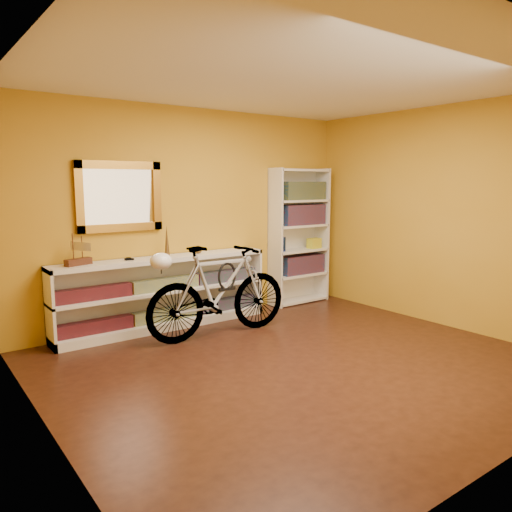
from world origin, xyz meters
TOP-DOWN VIEW (x-y plane):
  - floor at (0.00, 0.00)m, footprint 4.50×4.00m
  - ceiling at (0.00, 0.00)m, footprint 4.50×4.00m
  - back_wall at (0.00, 2.00)m, footprint 4.50×0.01m
  - left_wall at (-2.25, 0.00)m, footprint 0.01×4.00m
  - right_wall at (2.25, 0.00)m, footprint 0.01×4.00m
  - gilt_mirror at (-0.95, 1.97)m, footprint 0.98×0.06m
  - wall_socket at (0.90, 1.99)m, footprint 0.09×0.02m
  - console_unit at (-0.51, 1.81)m, footprint 2.60×0.35m
  - cd_row_lower at (-0.51, 1.79)m, footprint 2.50×0.13m
  - cd_row_upper at (-0.51, 1.79)m, footprint 2.50×0.13m
  - model_ship at (-1.48, 1.81)m, footprint 0.30×0.19m
  - toy_car at (-0.93, 1.81)m, footprint 0.00×0.00m
  - bronze_ornament at (-0.46, 1.81)m, footprint 0.06×0.06m
  - decorative_orb at (-0.05, 1.81)m, footprint 0.10×0.10m
  - bookcase at (1.60, 1.84)m, footprint 0.90×0.30m
  - book_row_a at (1.65, 1.84)m, footprint 0.70×0.22m
  - book_row_b at (1.65, 1.84)m, footprint 0.70×0.22m
  - book_row_c at (1.65, 1.84)m, footprint 0.70×0.22m
  - travel_mug at (1.28, 1.82)m, footprint 0.09×0.09m
  - red_tin at (1.40, 1.87)m, footprint 0.15×0.15m
  - yellow_bag at (1.85, 1.80)m, footprint 0.19×0.13m
  - bicycle at (-0.16, 1.18)m, footprint 0.55×1.78m
  - helmet at (-0.83, 1.22)m, footprint 0.23×0.22m
  - u_lock at (-0.06, 1.17)m, footprint 0.24×0.03m

SIDE VIEW (x-z plane):
  - floor at x=0.00m, z-range -0.01..0.00m
  - cd_row_lower at x=-0.51m, z-range 0.10..0.24m
  - wall_socket at x=0.90m, z-range 0.21..0.29m
  - console_unit at x=-0.51m, z-range 0.00..0.85m
  - bicycle at x=-0.16m, z-range 0.00..1.03m
  - cd_row_upper at x=-0.51m, z-range 0.47..0.60m
  - book_row_a at x=1.65m, z-range 0.42..0.68m
  - u_lock at x=-0.06m, z-range 0.55..0.79m
  - yellow_bag at x=1.85m, z-range 0.77..0.91m
  - toy_car at x=-0.93m, z-range 0.85..0.85m
  - travel_mug at x=1.28m, z-range 0.77..0.96m
  - decorative_orb at x=-0.05m, z-range 0.85..0.95m
  - helmet at x=-0.83m, z-range 0.82..1.00m
  - bookcase at x=1.60m, z-range 0.00..1.90m
  - model_ship at x=-1.48m, z-range 0.85..1.19m
  - bronze_ornament at x=-0.46m, z-range 0.85..1.22m
  - book_row_b at x=1.65m, z-range 1.11..1.40m
  - back_wall at x=0.00m, z-range 0.00..2.60m
  - left_wall at x=-2.25m, z-range 0.00..2.60m
  - right_wall at x=2.25m, z-range 0.00..2.60m
  - red_tin at x=1.40m, z-range 1.46..1.63m
  - gilt_mirror at x=-0.95m, z-range 1.16..1.94m
  - book_row_c at x=1.65m, z-range 1.46..1.71m
  - ceiling at x=0.00m, z-range 2.60..2.61m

